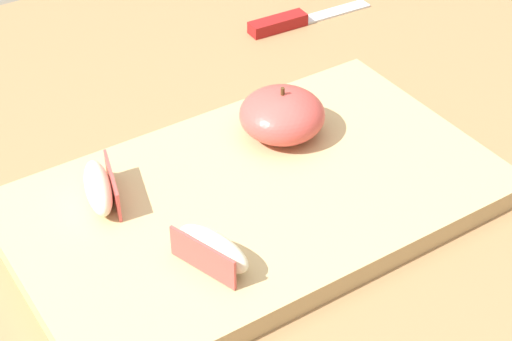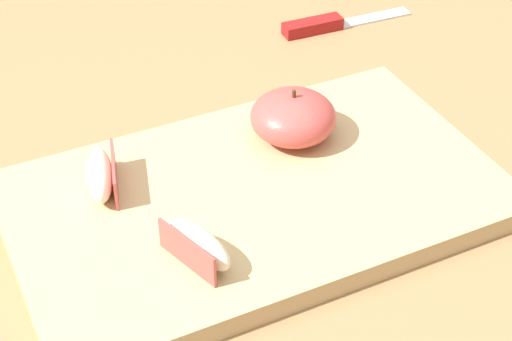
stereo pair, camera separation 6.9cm
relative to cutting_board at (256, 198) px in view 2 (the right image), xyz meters
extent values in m
cube|color=#9E754C|center=(-0.06, 0.10, -0.02)|extent=(1.24, 0.77, 0.03)
cube|color=#9E754C|center=(0.50, 0.42, -0.39)|extent=(0.06, 0.06, 0.69)
cube|color=tan|center=(0.00, 0.00, 0.00)|extent=(0.41, 0.24, 0.02)
ellipsoid|color=#D14C47|center=(0.06, 0.05, 0.03)|extent=(0.08, 0.08, 0.04)
cylinder|color=#4C3319|center=(0.06, 0.05, 0.05)|extent=(0.00, 0.00, 0.01)
ellipsoid|color=#F4EACC|center=(-0.07, -0.06, 0.02)|extent=(0.04, 0.07, 0.03)
cube|color=#D14C47|center=(-0.09, -0.06, 0.02)|extent=(0.02, 0.06, 0.03)
ellipsoid|color=#F4EACC|center=(-0.12, 0.06, 0.02)|extent=(0.04, 0.07, 0.03)
cube|color=#D14C47|center=(-0.11, 0.05, 0.02)|extent=(0.02, 0.06, 0.03)
cube|color=silver|center=(0.27, 0.24, -0.01)|extent=(0.09, 0.02, 0.00)
cube|color=maroon|center=(0.19, 0.25, 0.00)|extent=(0.07, 0.02, 0.01)
camera|label=1|loc=(-0.30, -0.45, 0.46)|focal=58.50mm
camera|label=2|loc=(-0.24, -0.49, 0.46)|focal=58.50mm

